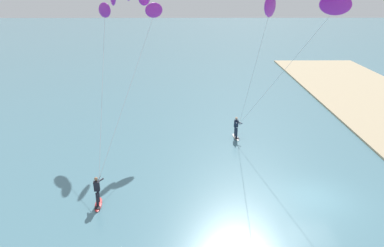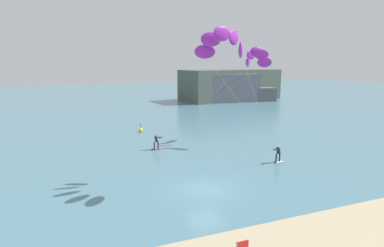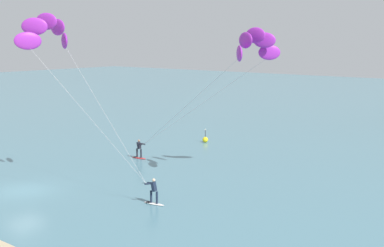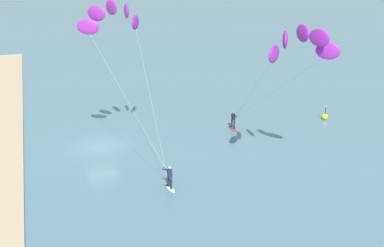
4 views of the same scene
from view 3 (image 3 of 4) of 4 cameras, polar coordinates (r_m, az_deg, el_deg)
The scene contains 4 objects.
ground_plane at distance 37.43m, azimuth -18.18°, elevation -7.11°, with size 240.00×240.00×0.00m, color slate.
kitesurfer_nearshore at distance 35.02m, azimuth -15.38°, elevation 9.12°, with size 9.40×5.16×11.99m.
kitesurfer_mid_water at distance 36.60m, azimuth 6.32°, elevation 8.09°, with size 13.54×5.07×11.12m.
marker_buoy at distance 51.94m, azimuth 1.48°, elevation -1.78°, with size 0.56×0.56×1.38m.
Camera 3 is at (30.29, -19.45, 10.27)m, focal length 48.02 mm.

